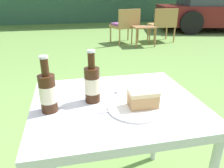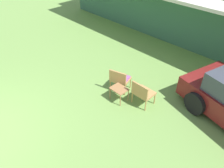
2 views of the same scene
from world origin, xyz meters
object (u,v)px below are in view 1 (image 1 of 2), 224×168
at_px(wicker_chair_cushioned, 126,24).
at_px(cake_on_plate, 140,103).
at_px(patio_table, 116,114).
at_px(garden_side_table, 144,29).
at_px(cola_bottle_near, 92,83).
at_px(parked_car, 222,10).
at_px(wicker_chair_plain, 163,23).
at_px(cola_bottle_far, 48,92).

relative_size(wicker_chair_cushioned, cake_on_plate, 3.21).
height_order(wicker_chair_cushioned, patio_table, wicker_chair_cushioned).
relative_size(garden_side_table, patio_table, 0.63).
relative_size(wicker_chair_cushioned, patio_table, 1.03).
xyz_separation_m(garden_side_table, cola_bottle_near, (-1.70, -3.95, 0.38)).
height_order(parked_car, garden_side_table, parked_car).
xyz_separation_m(parked_car, garden_side_table, (-3.37, -1.82, -0.26)).
bearing_deg(garden_side_table, cola_bottle_near, -113.21).
height_order(wicker_chair_cushioned, cake_on_plate, wicker_chair_cushioned).
height_order(wicker_chair_plain, cola_bottle_far, cola_bottle_far).
xyz_separation_m(parked_car, wicker_chair_cushioned, (-3.70, -1.44, -0.18)).
relative_size(parked_car, cake_on_plate, 17.66).
xyz_separation_m(wicker_chair_plain, cola_bottle_far, (-2.53, -4.36, 0.30)).
bearing_deg(cake_on_plate, cola_bottle_far, 170.88).
distance_m(parked_car, cake_on_plate, 7.64).
bearing_deg(parked_car, cola_bottle_near, -117.49).
height_order(cola_bottle_near, cola_bottle_far, same).
height_order(cake_on_plate, cola_bottle_far, cola_bottle_far).
xyz_separation_m(parked_car, cake_on_plate, (-4.86, -5.89, 0.05)).
bearing_deg(parked_car, wicker_chair_cushioned, -144.95).
xyz_separation_m(wicker_chair_plain, patio_table, (-2.22, -4.33, 0.13)).
height_order(wicker_chair_cushioned, garden_side_table, wicker_chair_cushioned).
bearing_deg(cake_on_plate, patio_table, 133.43).
height_order(parked_car, patio_table, parked_car).
distance_m(parked_car, cola_bottle_far, 7.85).
bearing_deg(wicker_chair_plain, cola_bottle_far, 59.76).
distance_m(wicker_chair_plain, patio_table, 4.87).
bearing_deg(cola_bottle_far, parked_car, 47.91).
bearing_deg(cake_on_plate, wicker_chair_cushioned, 75.36).
xyz_separation_m(cake_on_plate, cola_bottle_near, (-0.20, 0.12, 0.06)).
bearing_deg(parked_car, wicker_chair_plain, -138.03).
bearing_deg(wicker_chair_plain, cola_bottle_near, 61.45).
distance_m(wicker_chair_plain, cola_bottle_near, 4.90).
distance_m(patio_table, cola_bottle_near, 0.20).
distance_m(parked_car, wicker_chair_plain, 3.11).
bearing_deg(cake_on_plate, wicker_chair_plain, 64.30).
distance_m(garden_side_table, cola_bottle_near, 4.32).
bearing_deg(cola_bottle_near, wicker_chair_plain, 61.60).
bearing_deg(cola_bottle_near, cola_bottle_far, -164.62).
distance_m(cake_on_plate, cola_bottle_near, 0.24).
bearing_deg(wicker_chair_cushioned, parked_car, -175.90).
distance_m(wicker_chair_cushioned, patio_table, 4.53).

